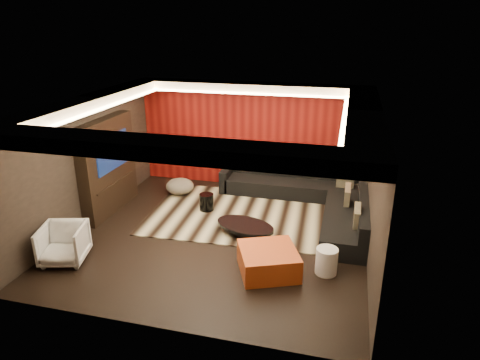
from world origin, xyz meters
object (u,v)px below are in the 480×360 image
(coffee_table, at_px, (245,229))
(drum_stool, at_px, (207,202))
(orange_ottoman, at_px, (268,261))
(white_side_table, at_px, (327,261))
(sectional_sofa, at_px, (311,198))
(armchair, at_px, (64,244))

(coffee_table, relative_size, drum_stool, 3.27)
(drum_stool, height_order, orange_ottoman, orange_ottoman)
(coffee_table, height_order, white_side_table, white_side_table)
(coffee_table, height_order, sectional_sofa, sectional_sofa)
(coffee_table, bearing_deg, drum_stool, 141.07)
(sectional_sofa, bearing_deg, white_side_table, -78.89)
(drum_stool, height_order, armchair, armchair)
(drum_stool, relative_size, white_side_table, 0.82)
(white_side_table, relative_size, armchair, 0.61)
(drum_stool, bearing_deg, white_side_table, -34.35)
(armchair, bearing_deg, coffee_table, 16.25)
(orange_ottoman, bearing_deg, drum_stool, 130.79)
(sectional_sofa, bearing_deg, coffee_table, -125.23)
(drum_stool, xyz_separation_m, orange_ottoman, (1.91, -2.21, 0.00))
(drum_stool, distance_m, sectional_sofa, 2.50)
(drum_stool, bearing_deg, sectional_sofa, 17.86)
(armchair, bearing_deg, orange_ottoman, -6.35)
(orange_ottoman, bearing_deg, armchair, -171.02)
(orange_ottoman, relative_size, sectional_sofa, 0.27)
(armchair, bearing_deg, sectional_sofa, 24.82)
(armchair, relative_size, sectional_sofa, 0.22)
(white_side_table, xyz_separation_m, orange_ottoman, (-1.01, -0.21, -0.02))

